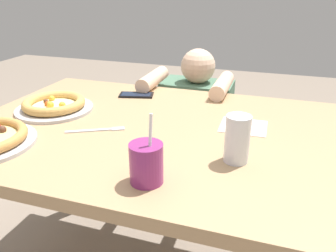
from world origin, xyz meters
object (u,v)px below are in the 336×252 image
(water_cup_clear, at_px, (237,138))
(cell_phone, at_px, (136,95))
(fork, at_px, (98,130))
(pizza_far, at_px, (54,105))
(diner_seated, at_px, (195,136))
(drink_cup_colored, at_px, (146,163))

(water_cup_clear, distance_m, cell_phone, 0.69)
(fork, bearing_deg, pizza_far, 155.02)
(water_cup_clear, height_order, diner_seated, diner_seated)
(drink_cup_colored, bearing_deg, fork, 138.31)
(pizza_far, bearing_deg, water_cup_clear, -14.26)
(drink_cup_colored, distance_m, cell_phone, 0.72)
(pizza_far, relative_size, diner_seated, 0.33)
(water_cup_clear, height_order, fork, water_cup_clear)
(fork, xyz_separation_m, cell_phone, (-0.03, 0.40, 0.00))
(drink_cup_colored, height_order, cell_phone, drink_cup_colored)
(cell_phone, distance_m, diner_seated, 0.55)
(drink_cup_colored, relative_size, fork, 1.00)
(fork, height_order, diner_seated, diner_seated)
(cell_phone, xyz_separation_m, diner_seated, (0.19, 0.39, -0.35))
(pizza_far, distance_m, drink_cup_colored, 0.66)
(drink_cup_colored, distance_m, water_cup_clear, 0.27)
(water_cup_clear, bearing_deg, pizza_far, 165.74)
(drink_cup_colored, distance_m, diner_seated, 1.11)
(cell_phone, bearing_deg, fork, -86.08)
(cell_phone, relative_size, diner_seated, 0.18)
(pizza_far, bearing_deg, drink_cup_colored, -34.37)
(water_cup_clear, height_order, cell_phone, water_cup_clear)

